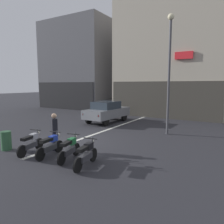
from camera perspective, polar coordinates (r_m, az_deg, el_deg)
name	(u,v)px	position (r m, az deg, el deg)	size (l,w,h in m)	color
ground_plane	(73,142)	(11.13, -10.56, -7.92)	(120.00, 120.00, 0.00)	#2B2B30
lane_centre_line	(126,123)	(16.02, 3.69, -3.09)	(0.20, 18.00, 0.01)	silver
building_corner_left	(83,66)	(28.73, -7.85, 12.18)	(8.87, 7.43, 10.72)	#56565B
building_mid_block	(178,20)	(24.04, 17.39, 22.63)	(9.99, 9.37, 18.75)	#B2A893
car_grey_crossing_near	(107,111)	(16.35, -1.39, 0.26)	(1.96, 4.18, 1.64)	black
street_lamp	(169,63)	(12.73, 15.25, 12.71)	(0.36, 0.36, 6.82)	#47474C
motorcycle_silver_row_leftmost	(31,143)	(9.69, -21.04, -7.81)	(0.60, 1.63, 0.98)	black
motorcycle_blue_row_left_mid	(50,145)	(9.08, -16.34, -8.63)	(0.55, 1.67, 0.98)	black
motorcycle_green_row_centre	(69,148)	(8.47, -11.42, -9.64)	(0.57, 1.64, 0.98)	black
motorcycle_black_row_right_mid	(86,154)	(7.72, -6.98, -11.24)	(0.55, 1.66, 0.98)	black
person_by_motorcycles	(55,132)	(9.72, -15.26, -5.12)	(0.42, 0.39, 1.67)	#23232D
trash_bin	(6,141)	(10.65, -26.68, -6.94)	(0.44, 0.44, 0.85)	#2D5938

